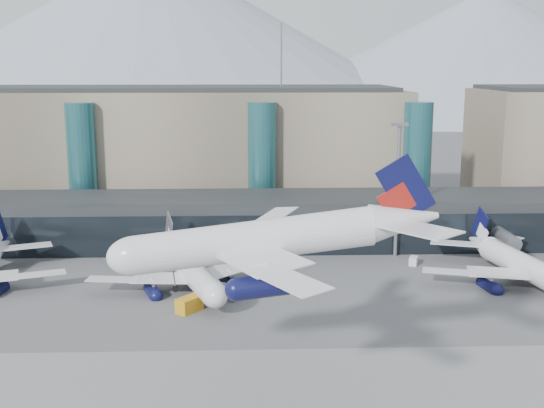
{
  "coord_description": "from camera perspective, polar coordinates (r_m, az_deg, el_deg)",
  "views": [
    {
      "loc": [
        1.81,
        -77.45,
        36.28
      ],
      "look_at": [
        5.71,
        32.0,
        13.72
      ],
      "focal_mm": 45.0,
      "sensor_mm": 36.0,
      "label": 1
    }
  ],
  "objects": [
    {
      "name": "veh_b",
      "position": [
        129.29,
        -11.02,
        -4.54
      ],
      "size": [
        2.43,
        2.97,
        1.48
      ],
      "primitive_type": "cube",
      "rotation": [
        0.0,
        0.0,
        1.18
      ],
      "color": "#C38616",
      "rests_on": "ground"
    },
    {
      "name": "mountain_ridge",
      "position": [
        457.77,
        -0.28,
        12.82
      ],
      "size": [
        910.0,
        400.0,
        110.0
      ],
      "color": "gray",
      "rests_on": "ground"
    },
    {
      "name": "jet_parked_mid",
      "position": [
        114.83,
        -7.17,
        -4.65
      ],
      "size": [
        32.8,
        34.92,
        11.23
      ],
      "rotation": [
        0.0,
        0.0,
        1.92
      ],
      "color": "silver",
      "rests_on": "ground"
    },
    {
      "name": "ground",
      "position": [
        85.54,
        -3.15,
        -13.47
      ],
      "size": [
        900.0,
        900.0,
        0.0
      ],
      "primitive_type": "plane",
      "color": "#515154",
      "rests_on": "ground"
    },
    {
      "name": "concourse",
      "position": [
        138.77,
        -2.74,
        -1.41
      ],
      "size": [
        170.0,
        27.0,
        10.0
      ],
      "color": "black",
      "rests_on": "ground"
    },
    {
      "name": "lightmast_mid",
      "position": [
        130.42,
        10.48,
        1.8
      ],
      "size": [
        3.0,
        1.2,
        25.6
      ],
      "color": "slate",
      "rests_on": "ground"
    },
    {
      "name": "veh_h",
      "position": [
        103.36,
        -6.93,
        -8.34
      ],
      "size": [
        4.21,
        4.46,
        2.23
      ],
      "primitive_type": "cube",
      "rotation": [
        0.0,
        0.0,
        0.88
      ],
      "color": "#C38616",
      "rests_on": "ground"
    },
    {
      "name": "veh_g",
      "position": [
        113.88,
        2.46,
        -6.52
      ],
      "size": [
        2.33,
        3.1,
        1.6
      ],
      "primitive_type": "cube",
      "rotation": [
        0.0,
        0.0,
        -1.28
      ],
      "color": "silver",
      "rests_on": "ground"
    },
    {
      "name": "hero_jet",
      "position": [
        70.51,
        1.27,
        -1.96
      ],
      "size": [
        35.11,
        36.29,
        11.68
      ],
      "rotation": [
        0.0,
        -0.12,
        0.02
      ],
      "color": "silver",
      "rests_on": "ground"
    },
    {
      "name": "teal_towers",
      "position": [
        154.0,
        -8.29,
        3.21
      ],
      "size": [
        116.4,
        19.4,
        46.0
      ],
      "color": "#235C63",
      "rests_on": "ground"
    },
    {
      "name": "veh_c",
      "position": [
        108.08,
        -3.7,
        -7.39
      ],
      "size": [
        4.35,
        3.95,
        2.16
      ],
      "primitive_type": "cube",
      "rotation": [
        0.0,
        0.0,
        -0.63
      ],
      "color": "#4E4E53",
      "rests_on": "ground"
    },
    {
      "name": "veh_d",
      "position": [
        128.47,
        11.75,
        -4.67
      ],
      "size": [
        2.23,
        2.91,
        1.48
      ],
      "primitive_type": "cube",
      "rotation": [
        0.0,
        0.0,
        1.2
      ],
      "color": "silver",
      "rests_on": "ground"
    },
    {
      "name": "jet_parked_right",
      "position": [
        123.11,
        19.75,
        -4.09
      ],
      "size": [
        35.25,
        35.74,
        11.53
      ],
      "rotation": [
        0.0,
        0.0,
        1.75
      ],
      "color": "silver",
      "rests_on": "ground"
    },
    {
      "name": "terminal_main",
      "position": [
        170.86,
        -11.09,
        4.42
      ],
      "size": [
        130.0,
        30.0,
        31.0
      ],
      "color": "gray",
      "rests_on": "ground"
    }
  ]
}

